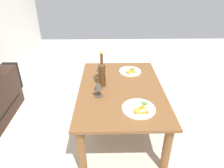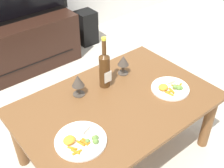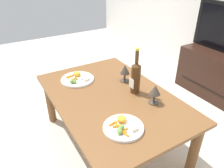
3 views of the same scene
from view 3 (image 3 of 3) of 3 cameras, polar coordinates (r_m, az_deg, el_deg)
The scene contains 7 objects.
ground_plane at distance 1.90m, azimuth -0.16°, elevation -15.22°, with size 6.40×6.40×0.00m, color beige.
dining_table at distance 1.64m, azimuth -0.18°, elevation -5.28°, with size 1.22×0.81×0.48m.
wine_bottle at distance 1.58m, azimuth 6.36°, elevation 2.06°, with size 0.07×0.07×0.35m.
goblet_left at distance 1.75m, azimuth 3.46°, elevation 3.70°, with size 0.08×0.08×0.15m.
goblet_right at distance 1.49m, azimuth 11.40°, elevation -1.85°, with size 0.08×0.08×0.14m.
dinner_plate_left at distance 1.82m, azimuth -9.22°, elevation 1.39°, with size 0.28×0.28×0.05m.
dinner_plate_right at distance 1.30m, azimuth 3.02°, elevation -11.35°, with size 0.25×0.25×0.05m.
Camera 3 is at (1.16, -0.68, 1.34)m, focal length 34.22 mm.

